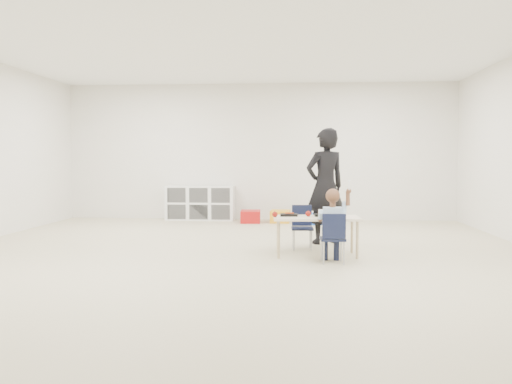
# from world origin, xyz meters

# --- Properties ---
(room) EXTENTS (9.00, 9.02, 2.80)m
(room) POSITION_xyz_m (0.00, 0.00, 1.40)
(room) COLOR beige
(room) RESTS_ON ground
(table) EXTENTS (1.13, 0.61, 0.50)m
(table) POSITION_xyz_m (1.04, 0.27, 0.26)
(table) COLOR #F5E3C4
(table) RESTS_ON ground
(chair_near) EXTENTS (0.31, 0.29, 0.60)m
(chair_near) POSITION_xyz_m (1.22, -0.21, 0.30)
(chair_near) COLOR black
(chair_near) RESTS_ON ground
(chair_far) EXTENTS (0.31, 0.29, 0.60)m
(chair_far) POSITION_xyz_m (0.86, 0.76, 0.30)
(chair_far) COLOR black
(chair_far) RESTS_ON ground
(child) EXTENTS (0.42, 0.42, 0.95)m
(child) POSITION_xyz_m (1.22, -0.21, 0.48)
(child) COLOR #B1CFEF
(child) RESTS_ON chair_near
(lunch_tray_near) EXTENTS (0.23, 0.17, 0.03)m
(lunch_tray_near) POSITION_xyz_m (1.13, 0.35, 0.52)
(lunch_tray_near) COLOR black
(lunch_tray_near) RESTS_ON table
(lunch_tray_far) EXTENTS (0.23, 0.17, 0.03)m
(lunch_tray_far) POSITION_xyz_m (0.68, 0.34, 0.52)
(lunch_tray_far) COLOR black
(lunch_tray_far) RESTS_ON table
(milk_carton) EXTENTS (0.07, 0.07, 0.10)m
(milk_carton) POSITION_xyz_m (1.10, 0.17, 0.55)
(milk_carton) COLOR white
(milk_carton) RESTS_ON table
(bread_roll) EXTENTS (0.09, 0.09, 0.07)m
(bread_roll) POSITION_xyz_m (1.33, 0.22, 0.54)
(bread_roll) COLOR tan
(bread_roll) RESTS_ON table
(apple_near) EXTENTS (0.07, 0.07, 0.07)m
(apple_near) POSITION_xyz_m (0.93, 0.31, 0.54)
(apple_near) COLOR maroon
(apple_near) RESTS_ON table
(apple_far) EXTENTS (0.07, 0.07, 0.07)m
(apple_far) POSITION_xyz_m (0.51, 0.19, 0.54)
(apple_far) COLOR maroon
(apple_far) RESTS_ON table
(cubby_shelf) EXTENTS (1.40, 0.40, 0.70)m
(cubby_shelf) POSITION_xyz_m (-1.20, 4.28, 0.35)
(cubby_shelf) COLOR white
(cubby_shelf) RESTS_ON ground
(adult) EXTENTS (0.74, 0.65, 1.70)m
(adult) POSITION_xyz_m (1.20, 1.31, 0.85)
(adult) COLOR black
(adult) RESTS_ON ground
(bin_red) EXTENTS (0.40, 0.50, 0.24)m
(bin_red) POSITION_xyz_m (-0.13, 3.90, 0.12)
(bin_red) COLOR #AE1111
(bin_red) RESTS_ON ground
(bin_yellow) EXTENTS (0.40, 0.50, 0.24)m
(bin_yellow) POSITION_xyz_m (0.46, 3.98, 0.12)
(bin_yellow) COLOR orange
(bin_yellow) RESTS_ON ground
(bin_blue) EXTENTS (0.37, 0.45, 0.20)m
(bin_blue) POSITION_xyz_m (1.12, 3.74, 0.10)
(bin_blue) COLOR #1648AC
(bin_blue) RESTS_ON ground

